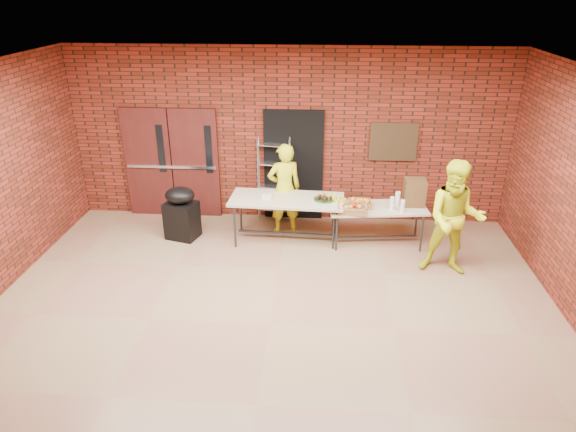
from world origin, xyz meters
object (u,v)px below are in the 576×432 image
object	(u,v)px
coffee_dispenser	(414,192)
table_left	(287,202)
volunteer_woman	(284,189)
volunteer_man	(455,219)
wire_rack	(274,180)
table_right	(377,210)
covered_grill	(181,213)

from	to	relation	value
coffee_dispenser	table_left	bearing A→B (deg)	-176.11
volunteer_woman	volunteer_man	xyz separation A→B (m)	(2.69, -1.27, 0.09)
wire_rack	coffee_dispenser	size ratio (longest dim) A/B	3.50
table_right	coffee_dispenser	distance (m)	0.70
wire_rack	table_right	bearing A→B (deg)	-15.82
table_left	coffee_dispenser	bearing A→B (deg)	6.53
coffee_dispenser	volunteer_man	distance (m)	1.14
table_right	coffee_dispenser	bearing A→B (deg)	6.42
table_right	covered_grill	distance (m)	3.41
covered_grill	volunteer_woman	size ratio (longest dim) A/B	0.57
coffee_dispenser	volunteer_man	world-z (taller)	volunteer_man
covered_grill	table_right	bearing A→B (deg)	16.63
wire_rack	volunteer_man	world-z (taller)	volunteer_man
volunteer_man	coffee_dispenser	bearing A→B (deg)	121.78
covered_grill	coffee_dispenser	bearing A→B (deg)	18.58
table_left	table_right	world-z (taller)	table_left
covered_grill	volunteer_woman	xyz separation A→B (m)	(1.79, 0.39, 0.35)
wire_rack	volunteer_woman	xyz separation A→B (m)	(0.23, -0.47, 0.02)
table_left	coffee_dispenser	xyz separation A→B (m)	(2.17, 0.15, 0.18)
table_left	table_right	distance (m)	1.55
volunteer_woman	volunteer_man	bearing A→B (deg)	136.33
coffee_dispenser	volunteer_woman	distance (m)	2.25
covered_grill	volunteer_man	bearing A→B (deg)	5.08
volunteer_woman	volunteer_man	size ratio (longest dim) A/B	0.91
table_left	table_right	xyz separation A→B (m)	(1.55, 0.01, -0.11)
table_left	coffee_dispenser	size ratio (longest dim) A/B	4.27
table_right	covered_grill	bearing A→B (deg)	173.95
coffee_dispenser	table_right	bearing A→B (deg)	-167.13
volunteer_woman	wire_rack	bearing A→B (deg)	-82.68
volunteer_woman	table_right	bearing A→B (deg)	149.01
table_right	volunteer_man	xyz separation A→B (m)	(1.07, -0.91, 0.29)
wire_rack	volunteer_woman	size ratio (longest dim) A/B	0.98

